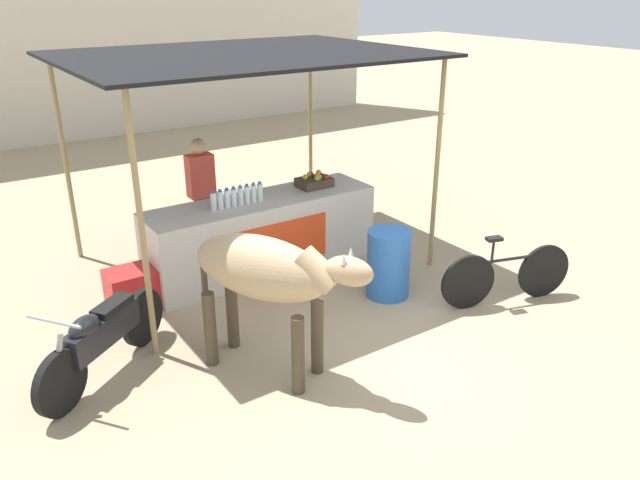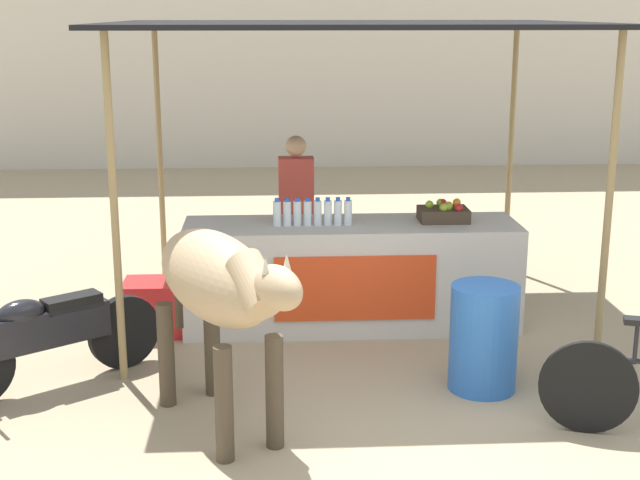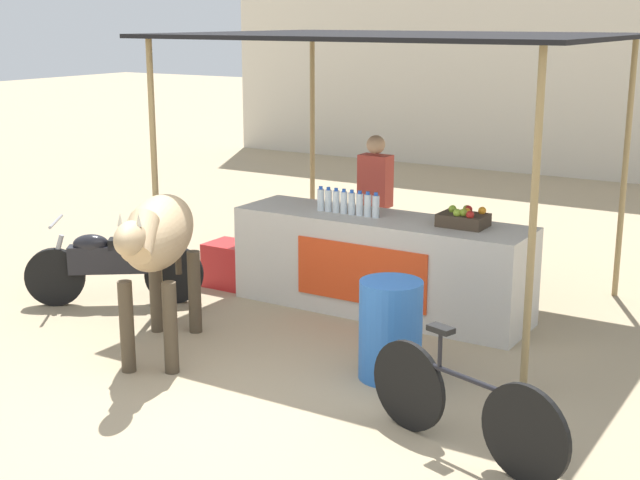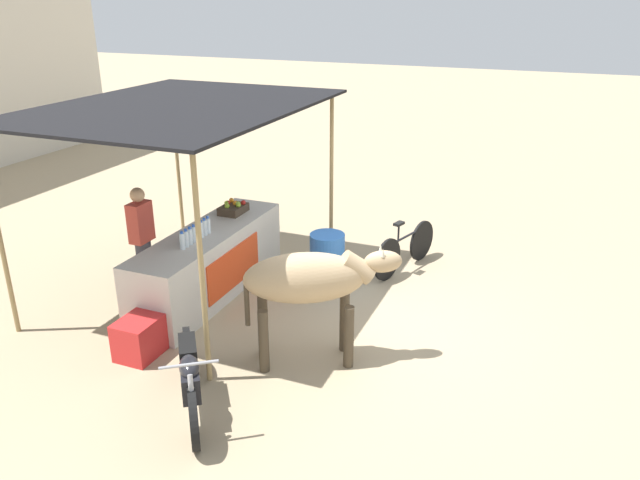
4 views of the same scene
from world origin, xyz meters
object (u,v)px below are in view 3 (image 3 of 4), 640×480
at_px(fruit_crate, 464,219).
at_px(cooler_box, 235,265).
at_px(water_barrel, 390,330).
at_px(motorcycle_parked, 112,264).
at_px(stall_counter, 380,264).
at_px(vendor_behind_counter, 375,209).
at_px(cow, 158,239).
at_px(bicycle_leaning, 463,405).

xyz_separation_m(fruit_crate, cooler_box, (-2.58, -0.15, -0.79)).
xyz_separation_m(water_barrel, motorcycle_parked, (-3.29, 0.22, 0.02)).
bearing_deg(water_barrel, cooler_box, 152.21).
distance_m(stall_counter, cooler_box, 1.75).
relative_size(cooler_box, motorcycle_parked, 0.40).
relative_size(vendor_behind_counter, cooler_box, 2.75).
xyz_separation_m(stall_counter, water_barrel, (0.88, -1.47, -0.07)).
bearing_deg(stall_counter, water_barrel, -59.28).
bearing_deg(fruit_crate, water_barrel, -88.79).
relative_size(cow, bicycle_leaning, 1.11).
bearing_deg(fruit_crate, cooler_box, -176.66).
relative_size(fruit_crate, cow, 0.25).
height_order(water_barrel, cow, cow).
relative_size(stall_counter, cow, 1.69).
xyz_separation_m(fruit_crate, water_barrel, (0.03, -1.53, -0.62)).
bearing_deg(vendor_behind_counter, cooler_box, -146.08).
xyz_separation_m(fruit_crate, motorcycle_parked, (-3.26, -1.31, -0.61)).
bearing_deg(bicycle_leaning, vendor_behind_counter, 126.94).
bearing_deg(motorcycle_parked, vendor_behind_counter, 45.88).
bearing_deg(motorcycle_parked, bicycle_leaning, -14.71).
relative_size(cooler_box, bicycle_leaning, 0.38).
bearing_deg(stall_counter, cow, -117.73).
relative_size(stall_counter, cooler_box, 5.00).
distance_m(cooler_box, water_barrel, 2.96).
height_order(vendor_behind_counter, cooler_box, vendor_behind_counter).
height_order(fruit_crate, cow, cow).
bearing_deg(bicycle_leaning, cow, 173.31).
distance_m(water_barrel, cow, 2.12).
height_order(water_barrel, motorcycle_parked, motorcycle_parked).
bearing_deg(vendor_behind_counter, bicycle_leaning, -53.06).
xyz_separation_m(vendor_behind_counter, water_barrel, (1.35, -2.23, -0.44)).
xyz_separation_m(fruit_crate, cow, (-1.91, -2.09, -0.00)).
xyz_separation_m(stall_counter, cow, (-1.07, -2.04, 0.55)).
bearing_deg(cow, cooler_box, 108.91).
xyz_separation_m(motorcycle_parked, bicycle_leaning, (4.30, -1.13, -0.08)).
bearing_deg(cow, water_barrel, 16.16).
relative_size(motorcycle_parked, bicycle_leaning, 0.94).
bearing_deg(bicycle_leaning, cooler_box, 147.74).
bearing_deg(stall_counter, bicycle_leaning, -51.63).
bearing_deg(motorcycle_parked, water_barrel, -3.81).
distance_m(cow, motorcycle_parked, 1.67).
bearing_deg(motorcycle_parked, cow, -30.19).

